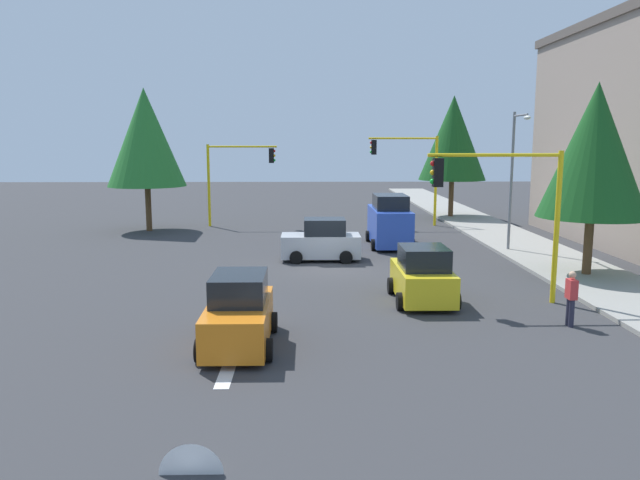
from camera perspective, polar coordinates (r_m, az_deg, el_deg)
ground_plane at (r=27.21m, az=1.00°, el=-2.66°), size 120.00×120.00×0.00m
sidewalk_kerb at (r=34.10m, az=18.58°, el=-0.61°), size 80.00×4.00×0.15m
lane_arrow_near at (r=16.21m, az=-8.24°, el=-10.96°), size 2.40×1.10×1.10m
traffic_signal_far_right at (r=40.92m, az=-7.74°, el=6.60°), size 0.36×4.59×5.38m
traffic_signal_far_left at (r=41.21m, az=8.31°, el=7.09°), size 0.36×4.59×5.92m
traffic_signal_near_left at (r=21.75m, az=16.68°, el=3.95°), size 0.36×4.59×5.25m
street_lamp_curbside at (r=31.94m, az=17.60°, el=6.53°), size 2.15×0.28×7.00m
tree_opposite_side at (r=39.89m, az=-15.88°, el=9.12°), size 4.81×4.81×8.82m
tree_roadside_near at (r=27.20m, az=24.11°, el=7.56°), size 4.32×4.32×7.89m
tree_roadside_far at (r=45.85m, az=12.23°, el=9.22°), size 4.82×4.82×8.83m
delivery_van_blue at (r=33.16m, az=6.46°, el=1.65°), size 4.80×2.22×2.77m
car_silver at (r=29.01m, az=0.15°, el=-0.12°), size 2.10×3.70×1.98m
car_yellow at (r=21.74m, az=9.49°, el=-3.37°), size 3.65×2.09×1.98m
car_orange at (r=17.04m, az=-7.52°, el=-6.80°), size 3.95×1.96×1.98m
pedestrian_crossing at (r=20.11m, az=22.25°, el=-4.91°), size 0.40×0.24×1.70m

